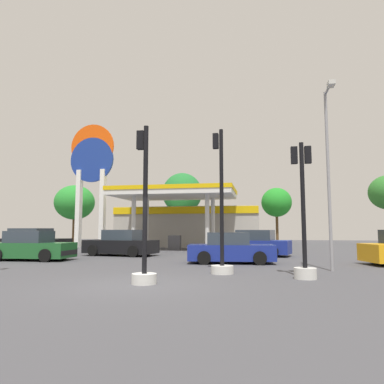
% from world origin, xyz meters
% --- Properties ---
extents(ground_plane, '(90.00, 90.00, 0.00)m').
position_xyz_m(ground_plane, '(0.00, 0.00, 0.00)').
color(ground_plane, '#47474C').
rests_on(ground_plane, ground).
extents(gas_station, '(12.72, 11.64, 4.69)m').
position_xyz_m(gas_station, '(-2.91, 22.22, 2.09)').
color(gas_station, '#ADA89E').
rests_on(gas_station, ground).
extents(station_pole_sign, '(4.02, 0.56, 10.96)m').
position_xyz_m(station_pole_sign, '(-11.11, 19.46, 6.90)').
color(station_pole_sign, white).
rests_on(station_pole_sign, ground).
extents(car_0, '(4.56, 2.69, 1.53)m').
position_xyz_m(car_0, '(3.13, 11.92, 0.69)').
color(car_0, black).
rests_on(car_0, ground).
extents(car_1, '(4.21, 2.02, 1.48)m').
position_xyz_m(car_1, '(-7.95, 6.74, 0.67)').
color(car_1, black).
rests_on(car_1, ground).
extents(car_3, '(4.51, 2.44, 1.54)m').
position_xyz_m(car_3, '(-4.68, 10.68, 0.70)').
color(car_3, black).
rests_on(car_3, ground).
extents(car_4, '(4.13, 2.16, 1.42)m').
position_xyz_m(car_4, '(2.16, 7.07, 0.64)').
color(car_4, black).
rests_on(car_4, ground).
extents(car_5, '(4.69, 2.35, 1.63)m').
position_xyz_m(car_5, '(-10.80, 10.96, 0.74)').
color(car_5, black).
rests_on(car_5, ground).
extents(traffic_signal_0, '(0.72, 0.72, 4.65)m').
position_xyz_m(traffic_signal_0, '(0.19, 0.25, 1.39)').
color(traffic_signal_0, silver).
rests_on(traffic_signal_0, ground).
extents(traffic_signal_1, '(0.70, 0.71, 4.41)m').
position_xyz_m(traffic_signal_1, '(4.91, 2.24, 1.55)').
color(traffic_signal_1, silver).
rests_on(traffic_signal_1, ground).
extents(traffic_signal_2, '(0.80, 0.80, 5.22)m').
position_xyz_m(traffic_signal_2, '(2.16, 3.05, 1.46)').
color(traffic_signal_2, silver).
rests_on(traffic_signal_2, ground).
extents(tree_0, '(4.43, 4.43, 6.51)m').
position_xyz_m(tree_0, '(-16.89, 27.13, 4.57)').
color(tree_0, brown).
rests_on(tree_0, ground).
extents(tree_1, '(4.25, 4.25, 7.61)m').
position_xyz_m(tree_1, '(-4.63, 27.63, 5.43)').
color(tree_1, brown).
rests_on(tree_1, ground).
extents(tree_2, '(3.20, 3.20, 6.00)m').
position_xyz_m(tree_2, '(5.33, 29.44, 4.43)').
color(tree_2, brown).
rests_on(tree_2, ground).
extents(corner_streetlamp, '(0.24, 1.48, 6.99)m').
position_xyz_m(corner_streetlamp, '(6.17, 4.44, 4.20)').
color(corner_streetlamp, gray).
rests_on(corner_streetlamp, ground).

